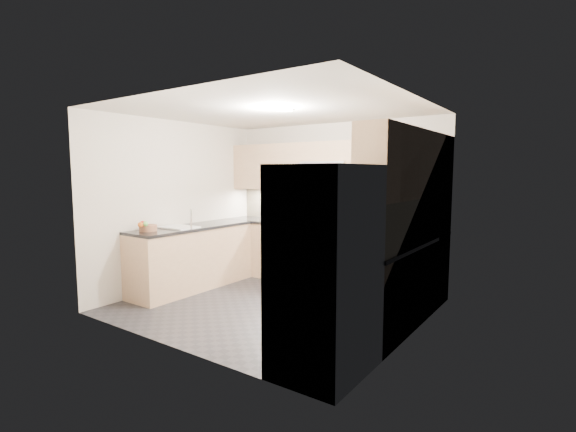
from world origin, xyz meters
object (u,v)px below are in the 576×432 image
object	(u,v)px
utensil_bowl	(416,227)
fruit_basket	(148,228)
microwave	(327,175)
cutting_board	(293,222)
gas_range	(322,256)
refrigerator	(326,270)

from	to	relation	value
utensil_bowl	fruit_basket	distance (m)	3.60
microwave	utensil_bowl	world-z (taller)	microwave
cutting_board	fruit_basket	xyz separation A→B (m)	(-1.07, -1.92, 0.04)
gas_range	utensil_bowl	world-z (taller)	utensil_bowl
utensil_bowl	refrigerator	bearing A→B (deg)	-89.85
utensil_bowl	cutting_board	world-z (taller)	utensil_bowl
gas_range	fruit_basket	bearing A→B (deg)	-128.50
refrigerator	cutting_board	xyz separation A→B (m)	(-1.96, 2.36, 0.05)
refrigerator	gas_range	bearing A→B (deg)	120.88
gas_range	cutting_board	world-z (taller)	cutting_board
cutting_board	refrigerator	bearing A→B (deg)	-50.30
cutting_board	gas_range	bearing A→B (deg)	7.35
microwave	cutting_board	distance (m)	0.93
cutting_board	fruit_basket	distance (m)	2.20
microwave	utensil_bowl	bearing A→B (deg)	-6.30
refrigerator	utensil_bowl	world-z (taller)	refrigerator
refrigerator	fruit_basket	size ratio (longest dim) A/B	7.67
fruit_basket	utensil_bowl	bearing A→B (deg)	32.84
gas_range	fruit_basket	distance (m)	2.59
microwave	refrigerator	size ratio (longest dim) A/B	0.42
cutting_board	fruit_basket	bearing A→B (deg)	-119.14
utensil_bowl	microwave	bearing A→B (deg)	173.70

